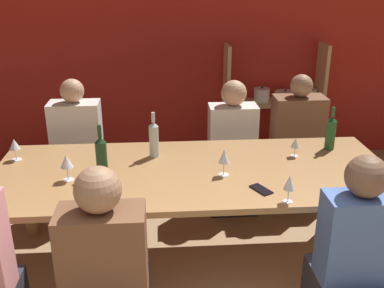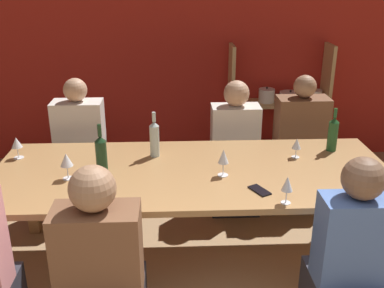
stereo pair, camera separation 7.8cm
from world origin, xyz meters
name	(u,v)px [view 2 (the right image)]	position (x,y,z in m)	size (l,w,h in m)	color
wall_back_red	(189,35)	(0.00, 3.83, 1.35)	(8.80, 0.06, 2.70)	red
shelf_unit	(278,124)	(0.95, 3.63, 0.42)	(1.05, 0.30, 1.28)	tan
dining_table	(193,179)	(-0.06, 1.81, 0.67)	(2.69, 1.08, 0.74)	#AD7F4C
wine_bottle_green	(101,154)	(-0.66, 1.80, 0.87)	(0.08, 0.08, 0.34)	#19381E
wine_bottle_dark	(154,138)	(-0.32, 2.07, 0.87)	(0.07, 0.07, 0.33)	#B2C6C1
wine_bottle_amber	(333,134)	(0.99, 2.11, 0.87)	(0.07, 0.07, 0.33)	#1E4C23
wine_glass_white_a	(287,185)	(0.46, 1.33, 0.86)	(0.07, 0.07, 0.17)	white
wine_glass_red_a	(223,157)	(0.14, 1.72, 0.87)	(0.07, 0.07, 0.18)	white
wine_glass_white_b	(17,143)	(-1.29, 2.07, 0.85)	(0.08, 0.08, 0.16)	white
wine_glass_red_c	(66,161)	(-0.87, 1.71, 0.86)	(0.08, 0.08, 0.18)	white
wine_glass_white_c	(297,144)	(0.69, 1.99, 0.84)	(0.06, 0.06, 0.14)	white
cell_phone	(260,190)	(0.34, 1.48, 0.74)	(0.13, 0.17, 0.01)	black
person_far_a	(82,163)	(-0.98, 2.66, 0.43)	(0.41, 0.52, 1.18)	#2D2D38
person_far_b	(298,158)	(0.93, 2.71, 0.42)	(0.44, 0.55, 1.17)	#2D2D38
person_near_c	(347,284)	(0.73, 0.98, 0.44)	(0.37, 0.46, 1.17)	#2D2D38
person_far_c	(234,162)	(0.35, 2.66, 0.42)	(0.41, 0.51, 1.14)	#2D2D38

